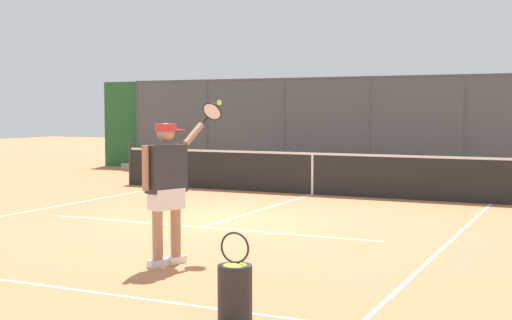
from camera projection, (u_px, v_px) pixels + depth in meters
name	position (u px, v px, depth m)	size (l,w,h in m)	color
ground_plane	(224.00, 221.00, 12.44)	(60.00, 60.00, 0.00)	#C67A4C
court_line_markings	(194.00, 230.00, 11.49)	(7.89, 9.28, 0.01)	white
fence_backdrop	(376.00, 127.00, 20.97)	(18.94, 1.37, 2.90)	#474C51
tennis_net	(313.00, 173.00, 16.32)	(10.14, 0.09, 1.07)	#2D2D2D
tennis_player	(167.00, 181.00, 8.84)	(0.50, 1.44, 2.06)	silver
tennis_ball_near_baseline	(242.00, 267.00, 8.62)	(0.07, 0.07, 0.07)	#D6E042
ball_basket	(235.00, 289.00, 6.52)	(0.32, 0.32, 0.83)	black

